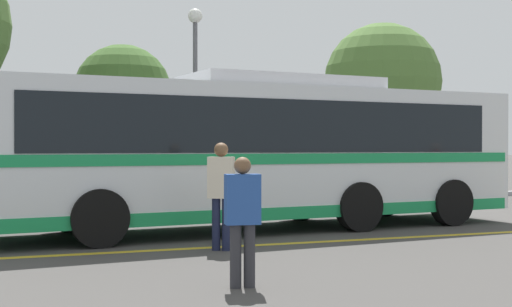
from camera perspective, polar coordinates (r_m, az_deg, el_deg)
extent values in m
plane|color=#423F3D|center=(15.48, 3.86, -5.79)|extent=(220.00, 220.00, 0.00)
cube|color=gold|center=(12.74, 3.50, -7.15)|extent=(31.46, 0.20, 0.01)
cube|color=#99999E|center=(20.96, -6.29, -3.94)|extent=(39.46, 0.36, 0.15)
cube|color=silver|center=(14.66, 0.00, 0.17)|extent=(11.66, 3.67, 2.59)
cube|color=black|center=(14.67, 0.00, 2.10)|extent=(10.06, 3.55, 1.02)
cube|color=#198C4C|center=(14.66, 0.00, -0.36)|extent=(11.43, 3.68, 0.20)
cube|color=#198C4C|center=(14.71, 0.00, -4.40)|extent=(11.43, 3.67, 0.24)
cube|color=silver|center=(14.98, 1.97, 5.61)|extent=(4.19, 2.42, 0.25)
cylinder|color=black|center=(12.34, -12.43, -5.08)|extent=(1.02, 0.38, 1.00)
cylinder|color=black|center=(14.71, -14.71, -4.19)|extent=(1.02, 0.38, 1.00)
cylinder|color=black|center=(14.53, 8.25, -4.23)|extent=(1.02, 0.38, 1.00)
cylinder|color=black|center=(16.59, 3.47, -3.64)|extent=(1.02, 0.38, 1.00)
cylinder|color=black|center=(16.02, 15.37, -3.80)|extent=(1.02, 0.38, 1.00)
cylinder|color=black|center=(17.90, 10.19, -3.34)|extent=(1.02, 0.38, 1.00)
cube|color=navy|center=(18.99, -19.31, -2.97)|extent=(3.97, 2.01, 0.51)
cube|color=black|center=(18.96, -19.62, -1.52)|extent=(1.69, 1.73, 0.45)
cylinder|color=black|center=(19.95, -15.81, -3.53)|extent=(0.60, 0.21, 0.60)
cylinder|color=black|center=(18.13, -15.46, -3.93)|extent=(0.60, 0.21, 0.60)
cylinder|color=#191E38|center=(11.79, -3.21, -5.67)|extent=(0.14, 0.14, 0.86)
cylinder|color=#191E38|center=(11.75, -2.40, -5.69)|extent=(0.14, 0.14, 0.86)
cube|color=beige|center=(11.71, -2.81, -1.93)|extent=(0.47, 0.40, 0.68)
sphere|color=brown|center=(11.70, -2.81, 0.31)|extent=(0.23, 0.23, 0.23)
cylinder|color=#2D2D33|center=(8.72, -0.53, -8.18)|extent=(0.14, 0.14, 0.77)
cylinder|color=#2D2D33|center=(8.69, -1.64, -8.21)|extent=(0.14, 0.14, 0.77)
cube|color=#264C99|center=(8.63, -1.09, -3.68)|extent=(0.45, 0.28, 0.61)
sphere|color=brown|center=(8.60, -1.09, -0.97)|extent=(0.21, 0.21, 0.21)
cylinder|color=#59595E|center=(21.74, -4.88, 3.24)|extent=(0.14, 0.14, 5.47)
sphere|color=silver|center=(22.08, -4.89, 10.92)|extent=(0.44, 0.44, 0.44)
cylinder|color=#513823|center=(24.30, -10.61, -0.82)|extent=(0.28, 0.28, 2.27)
sphere|color=#3D6028|center=(24.36, -10.62, 4.75)|extent=(3.28, 3.28, 3.28)
cylinder|color=#513823|center=(28.29, 10.07, -0.36)|extent=(0.28, 0.28, 2.55)
sphere|color=#4C7033|center=(28.40, 10.08, 5.68)|extent=(4.57, 4.57, 4.57)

